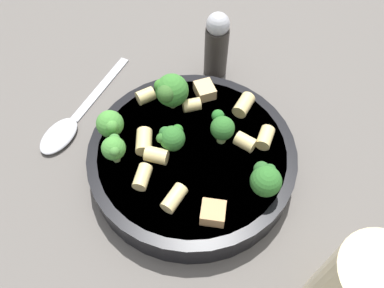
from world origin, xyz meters
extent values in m
plane|color=#5B5651|center=(0.00, 0.00, 0.00)|extent=(2.00, 2.00, 0.00)
cylinder|color=black|center=(0.00, 0.00, 0.02)|extent=(0.23, 0.23, 0.04)
cylinder|color=beige|center=(0.00, 0.00, 0.03)|extent=(0.21, 0.21, 0.01)
torus|color=black|center=(0.00, 0.00, 0.03)|extent=(0.23, 0.23, 0.00)
cylinder|color=#93B766|center=(-0.01, -0.02, 0.04)|extent=(0.01, 0.01, 0.01)
sphere|color=#2D6B28|center=(-0.01, -0.02, 0.05)|extent=(0.03, 0.03, 0.03)
sphere|color=#2A6229|center=(-0.02, -0.02, 0.06)|extent=(0.01, 0.01, 0.01)
sphere|color=#286C23|center=(-0.02, -0.01, 0.06)|extent=(0.01, 0.01, 0.01)
sphere|color=#306627|center=(-0.01, -0.03, 0.06)|extent=(0.01, 0.01, 0.01)
cylinder|color=#93B766|center=(-0.07, 0.00, 0.04)|extent=(0.01, 0.01, 0.01)
sphere|color=#387A2D|center=(-0.07, 0.00, 0.06)|extent=(0.04, 0.04, 0.04)
sphere|color=#39682A|center=(-0.06, -0.01, 0.07)|extent=(0.02, 0.02, 0.02)
sphere|color=#367727|center=(-0.07, -0.01, 0.07)|extent=(0.02, 0.02, 0.02)
cylinder|color=#84AD60|center=(0.08, 0.05, 0.04)|extent=(0.01, 0.01, 0.01)
sphere|color=#2D6B28|center=(0.08, 0.05, 0.06)|extent=(0.03, 0.03, 0.03)
sphere|color=#2A5C28|center=(0.06, 0.05, 0.06)|extent=(0.02, 0.02, 0.02)
sphere|color=#295E27|center=(0.07, 0.06, 0.07)|extent=(0.01, 0.01, 0.01)
cylinder|color=#93B766|center=(-0.02, -0.08, 0.04)|extent=(0.01, 0.01, 0.01)
sphere|color=#478E38|center=(-0.02, -0.08, 0.06)|extent=(0.03, 0.03, 0.03)
sphere|color=#468437|center=(-0.01, -0.08, 0.06)|extent=(0.01, 0.01, 0.01)
sphere|color=#407E37|center=(-0.02, -0.08, 0.06)|extent=(0.01, 0.01, 0.01)
cylinder|color=#9EC175|center=(-0.05, -0.08, 0.04)|extent=(0.01, 0.01, 0.01)
sphere|color=#478E38|center=(-0.05, -0.08, 0.06)|extent=(0.03, 0.03, 0.03)
sphere|color=#4A8F38|center=(-0.04, -0.08, 0.07)|extent=(0.01, 0.01, 0.01)
sphere|color=#429130|center=(-0.05, -0.07, 0.06)|extent=(0.01, 0.01, 0.01)
cylinder|color=#93B766|center=(0.00, 0.04, 0.04)|extent=(0.01, 0.01, 0.01)
sphere|color=#2D6B28|center=(0.00, 0.04, 0.06)|extent=(0.03, 0.03, 0.03)
sphere|color=#275F28|center=(0.00, 0.03, 0.06)|extent=(0.01, 0.01, 0.01)
sphere|color=#276B27|center=(-0.02, 0.04, 0.06)|extent=(0.01, 0.01, 0.01)
cylinder|color=#E0C67F|center=(0.02, 0.06, 0.04)|extent=(0.03, 0.03, 0.02)
cylinder|color=#E0C67F|center=(-0.03, 0.08, 0.05)|extent=(0.03, 0.03, 0.02)
cylinder|color=#E0C67F|center=(-0.06, 0.02, 0.04)|extent=(0.02, 0.02, 0.02)
cylinder|color=#E0C67F|center=(0.02, -0.06, 0.04)|extent=(0.03, 0.03, 0.02)
cylinder|color=#E0C67F|center=(0.00, -0.04, 0.05)|extent=(0.03, 0.03, 0.02)
cylinder|color=#E0C67F|center=(0.02, 0.08, 0.04)|extent=(0.03, 0.03, 0.02)
cylinder|color=#E0C67F|center=(0.05, -0.04, 0.04)|extent=(0.03, 0.03, 0.02)
cylinder|color=#E0C67F|center=(-0.09, -0.03, 0.05)|extent=(0.02, 0.02, 0.02)
cylinder|color=#E0C67F|center=(-0.02, -0.05, 0.05)|extent=(0.03, 0.03, 0.02)
cube|color=tan|center=(-0.07, 0.04, 0.04)|extent=(0.03, 0.02, 0.01)
cube|color=tan|center=(0.08, -0.01, 0.04)|extent=(0.03, 0.03, 0.02)
cylinder|color=#332D28|center=(-0.14, 0.09, 0.04)|extent=(0.03, 0.03, 0.07)
sphere|color=#B7B7BC|center=(-0.14, 0.09, 0.08)|extent=(0.03, 0.03, 0.03)
cube|color=silver|center=(-0.16, -0.08, 0.00)|extent=(0.10, 0.10, 0.01)
ellipsoid|color=silver|center=(-0.10, -0.14, 0.01)|extent=(0.07, 0.07, 0.01)
camera|label=1|loc=(0.22, -0.08, 0.38)|focal=35.00mm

